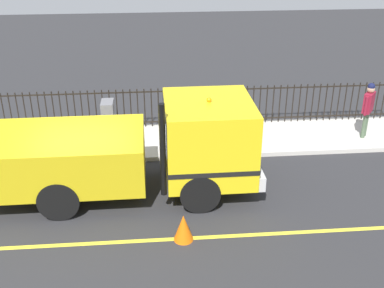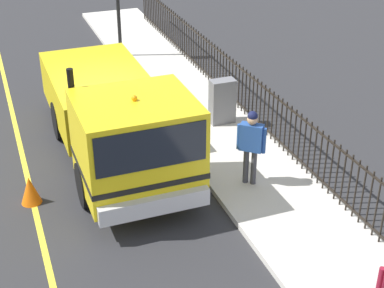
{
  "view_description": "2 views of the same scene",
  "coord_description": "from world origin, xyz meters",
  "px_view_note": "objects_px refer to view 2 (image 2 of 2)",
  "views": [
    {
      "loc": [
        -10.63,
        -1.68,
        6.35
      ],
      "look_at": [
        0.52,
        -2.67,
        0.98
      ],
      "focal_mm": 44.64,
      "sensor_mm": 36.0,
      "label": 1
    },
    {
      "loc": [
        -2.6,
        -13.07,
        6.96
      ],
      "look_at": [
        1.21,
        -2.84,
        1.07
      ],
      "focal_mm": 54.49,
      "sensor_mm": 36.0,
      "label": 2
    }
  ],
  "objects_px": {
    "worker_standing": "(251,140)",
    "utility_cabinet": "(222,101)",
    "traffic_cone": "(30,190)",
    "work_truck": "(118,118)"
  },
  "relations": [
    {
      "from": "worker_standing",
      "to": "utility_cabinet",
      "type": "relative_size",
      "value": 1.45
    },
    {
      "from": "utility_cabinet",
      "to": "traffic_cone",
      "type": "height_order",
      "value": "utility_cabinet"
    },
    {
      "from": "work_truck",
      "to": "traffic_cone",
      "type": "distance_m",
      "value": 2.47
    },
    {
      "from": "work_truck",
      "to": "utility_cabinet",
      "type": "bearing_deg",
      "value": -159.99
    },
    {
      "from": "traffic_cone",
      "to": "work_truck",
      "type": "bearing_deg",
      "value": 20.24
    },
    {
      "from": "worker_standing",
      "to": "utility_cabinet",
      "type": "bearing_deg",
      "value": -61.19
    },
    {
      "from": "work_truck",
      "to": "utility_cabinet",
      "type": "height_order",
      "value": "work_truck"
    },
    {
      "from": "worker_standing",
      "to": "work_truck",
      "type": "bearing_deg",
      "value": 2.99
    },
    {
      "from": "work_truck",
      "to": "traffic_cone",
      "type": "xyz_separation_m",
      "value": [
        -2.14,
        -0.79,
        -0.97
      ]
    },
    {
      "from": "work_truck",
      "to": "worker_standing",
      "type": "bearing_deg",
      "value": 142.13
    }
  ]
}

